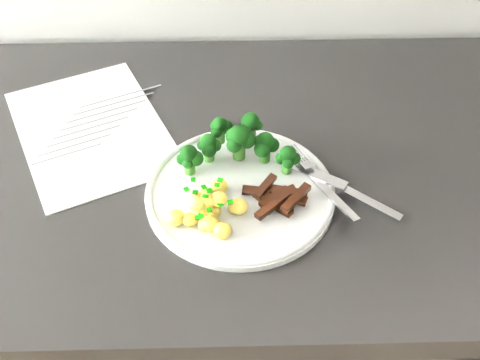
# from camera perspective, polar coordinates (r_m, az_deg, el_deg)

# --- Properties ---
(counter) EXTENTS (2.47, 0.62, 0.93)m
(counter) POSITION_cam_1_polar(r_m,az_deg,el_deg) (1.23, -5.29, -14.05)
(counter) COLOR black
(counter) RESTS_ON ground
(recipe_paper) EXTENTS (0.31, 0.35, 0.00)m
(recipe_paper) POSITION_cam_1_polar(r_m,az_deg,el_deg) (0.94, -14.20, 4.82)
(recipe_paper) COLOR white
(recipe_paper) RESTS_ON counter
(plate) EXTENTS (0.26, 0.26, 0.01)m
(plate) POSITION_cam_1_polar(r_m,az_deg,el_deg) (0.80, -0.00, -1.14)
(plate) COLOR white
(plate) RESTS_ON counter
(broccoli) EXTENTS (0.17, 0.09, 0.06)m
(broccoli) POSITION_cam_1_polar(r_m,az_deg,el_deg) (0.82, -0.27, 3.60)
(broccoli) COLOR #2A5D1A
(broccoli) RESTS_ON plate
(potatoes) EXTENTS (0.11, 0.10, 0.04)m
(potatoes) POSITION_cam_1_polar(r_m,az_deg,el_deg) (0.76, -2.94, -2.76)
(potatoes) COLOR #FFE059
(potatoes) RESTS_ON plate
(beef_strips) EXTENTS (0.09, 0.08, 0.02)m
(beef_strips) POSITION_cam_1_polar(r_m,az_deg,el_deg) (0.78, 3.75, -1.70)
(beef_strips) COLOR black
(beef_strips) RESTS_ON plate
(fork) EXTENTS (0.08, 0.15, 0.01)m
(fork) POSITION_cam_1_polar(r_m,az_deg,el_deg) (0.80, 8.05, -0.47)
(fork) COLOR silver
(fork) RESTS_ON plate
(knife) EXTENTS (0.16, 0.13, 0.02)m
(knife) POSITION_cam_1_polar(r_m,az_deg,el_deg) (0.81, 10.85, -1.40)
(knife) COLOR silver
(knife) RESTS_ON plate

